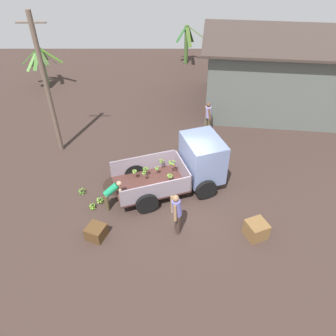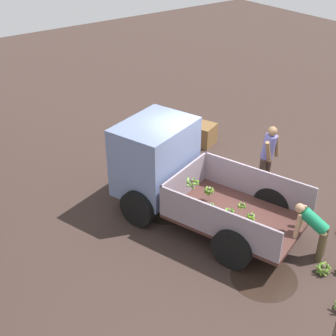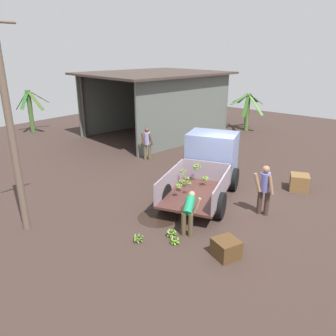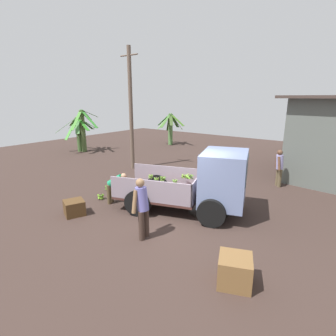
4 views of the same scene
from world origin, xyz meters
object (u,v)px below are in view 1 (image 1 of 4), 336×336
at_px(wooden_crate_0, 96,232).
at_px(wooden_crate_1, 256,229).
at_px(banana_bunch_on_ground_1, 100,200).
at_px(banana_bunch_on_ground_0, 93,206).
at_px(utility_pole, 47,88).
at_px(banana_bunch_on_ground_2, 82,191).
at_px(person_worker_loading, 111,193).
at_px(cargo_truck, 192,163).
at_px(person_foreground_visitor, 177,212).
at_px(person_bystander_near_shed, 208,115).

height_order(wooden_crate_0, wooden_crate_1, wooden_crate_1).
bearing_deg(banana_bunch_on_ground_1, banana_bunch_on_ground_0, -126.73).
height_order(banana_bunch_on_ground_0, wooden_crate_1, wooden_crate_1).
height_order(utility_pole, banana_bunch_on_ground_2, utility_pole).
bearing_deg(banana_bunch_on_ground_2, banana_bunch_on_ground_0, -55.48).
xyz_separation_m(utility_pole, banana_bunch_on_ground_1, (2.44, -3.65, -3.02)).
xyz_separation_m(utility_pole, wooden_crate_0, (2.59, -5.35, -2.90)).
xyz_separation_m(person_worker_loading, wooden_crate_1, (5.18, -1.42, -0.39)).
distance_m(cargo_truck, banana_bunch_on_ground_1, 3.91).
relative_size(utility_pole, wooden_crate_1, 9.23).
height_order(person_foreground_visitor, banana_bunch_on_ground_0, person_foreground_visitor).
bearing_deg(wooden_crate_1, utility_pole, 146.99).
xyz_separation_m(cargo_truck, person_worker_loading, (-3.09, -1.34, -0.39)).
relative_size(person_worker_loading, banana_bunch_on_ground_1, 4.04).
height_order(banana_bunch_on_ground_0, banana_bunch_on_ground_1, banana_bunch_on_ground_1).
height_order(banana_bunch_on_ground_0, banana_bunch_on_ground_2, banana_bunch_on_ground_2).
relative_size(person_foreground_visitor, banana_bunch_on_ground_2, 5.46).
bearing_deg(person_worker_loading, person_bystander_near_shed, 29.63).
xyz_separation_m(banana_bunch_on_ground_1, wooden_crate_0, (0.16, -1.70, 0.12)).
relative_size(utility_pole, banana_bunch_on_ground_2, 19.81).
bearing_deg(banana_bunch_on_ground_1, person_worker_loading, -23.25).
xyz_separation_m(person_bystander_near_shed, wooden_crate_0, (-4.51, -7.02, -0.65)).
distance_m(banana_bunch_on_ground_1, banana_bunch_on_ground_2, 0.97).
relative_size(person_foreground_visitor, person_bystander_near_shed, 1.06).
bearing_deg(person_foreground_visitor, person_bystander_near_shed, -113.39).
bearing_deg(cargo_truck, banana_bunch_on_ground_1, 178.54).
distance_m(person_foreground_visitor, banana_bunch_on_ground_1, 3.37).
height_order(person_foreground_visitor, wooden_crate_1, person_foreground_visitor).
height_order(person_bystander_near_shed, banana_bunch_on_ground_1, person_bystander_near_shed).
bearing_deg(person_worker_loading, banana_bunch_on_ground_2, 127.17).
bearing_deg(banana_bunch_on_ground_0, person_bystander_near_shed, 48.98).
xyz_separation_m(banana_bunch_on_ground_2, wooden_crate_1, (6.52, -2.17, 0.18)).
xyz_separation_m(person_worker_loading, banana_bunch_on_ground_2, (-1.34, 0.75, -0.57)).
bearing_deg(person_foreground_visitor, utility_pole, -52.32).
height_order(person_foreground_visitor, wooden_crate_0, person_foreground_visitor).
xyz_separation_m(utility_pole, person_foreground_visitor, (5.38, -5.07, -2.20)).
bearing_deg(cargo_truck, wooden_crate_1, -71.53).
xyz_separation_m(cargo_truck, banana_bunch_on_ground_1, (-3.62, -1.12, -0.97)).
relative_size(person_foreground_visitor, wooden_crate_0, 2.80).
bearing_deg(cargo_truck, utility_pole, 138.70).
bearing_deg(person_worker_loading, banana_bunch_on_ground_0, 163.24).
relative_size(banana_bunch_on_ground_1, banana_bunch_on_ground_2, 0.93).
bearing_deg(cargo_truck, banana_bunch_on_ground_0, -178.20).
relative_size(person_worker_loading, banana_bunch_on_ground_2, 3.73).
bearing_deg(banana_bunch_on_ground_2, wooden_crate_1, -18.39).
relative_size(person_foreground_visitor, banana_bunch_on_ground_0, 6.32).
height_order(person_worker_loading, person_bystander_near_shed, person_bystander_near_shed).
relative_size(banana_bunch_on_ground_2, wooden_crate_0, 0.51).
distance_m(cargo_truck, utility_pole, 6.87).
distance_m(cargo_truck, person_worker_loading, 3.39).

